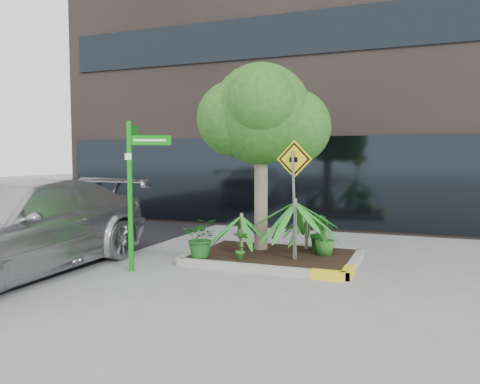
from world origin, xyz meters
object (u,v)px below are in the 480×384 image
(parked_car, at_px, (15,228))
(tree, at_px, (261,115))
(cattle_sign, at_px, (294,180))
(street_sign_post, at_px, (134,179))

(parked_car, bearing_deg, tree, 41.14)
(parked_car, height_order, cattle_sign, cattle_sign)
(parked_car, bearing_deg, street_sign_post, 29.15)
(cattle_sign, bearing_deg, street_sign_post, -148.51)
(parked_car, relative_size, street_sign_post, 2.11)
(street_sign_post, xyz_separation_m, cattle_sign, (2.72, 1.19, -0.02))
(parked_car, bearing_deg, cattle_sign, 26.22)
(tree, relative_size, parked_car, 0.71)
(street_sign_post, relative_size, cattle_sign, 1.22)
(street_sign_post, height_order, cattle_sign, street_sign_post)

